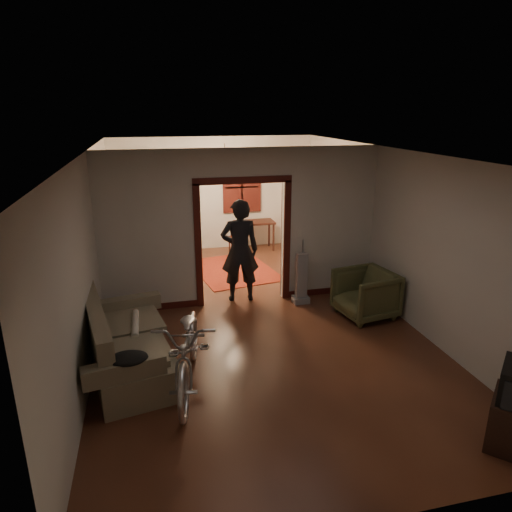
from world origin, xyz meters
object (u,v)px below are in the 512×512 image
object	(u,v)px
sofa	(128,337)
locker	(168,218)
bicycle	(190,348)
desk	(254,236)
armchair	(365,294)
person	(240,251)

from	to	relation	value
sofa	locker	bearing A→B (deg)	69.37
locker	bicycle	bearing A→B (deg)	-102.30
sofa	bicycle	distance (m)	0.97
desk	sofa	bearing A→B (deg)	-123.24
sofa	armchair	size ratio (longest dim) A/B	2.34
person	desk	xyz separation A→B (m)	(0.98, 3.04, -0.59)
bicycle	desk	size ratio (longest dim) A/B	2.10
armchair	sofa	bearing A→B (deg)	-87.96
person	sofa	bearing A→B (deg)	50.63
bicycle	desk	bearing A→B (deg)	79.20
sofa	locker	world-z (taller)	locker
desk	bicycle	bearing A→B (deg)	-114.09
sofa	armchair	distance (m)	3.98
sofa	bicycle	world-z (taller)	bicycle
bicycle	locker	xyz separation A→B (m)	(0.04, 5.60, 0.40)
person	locker	distance (m)	3.20
sofa	armchair	xyz separation A→B (m)	(3.90, 0.82, -0.07)
armchair	bicycle	bearing A→B (deg)	-75.77
armchair	desk	distance (m)	4.36
bicycle	locker	bearing A→B (deg)	99.68
person	locker	size ratio (longest dim) A/B	1.01
locker	desk	size ratio (longest dim) A/B	1.92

